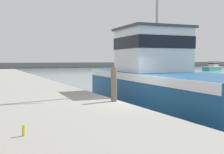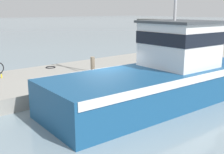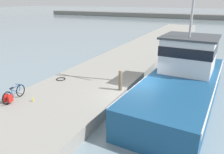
% 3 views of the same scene
% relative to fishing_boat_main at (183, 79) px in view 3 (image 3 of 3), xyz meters
% --- Properties ---
extents(ground_plane, '(320.00, 320.00, 0.00)m').
position_rel_fishing_boat_main_xyz_m(ground_plane, '(-2.33, -2.13, -1.37)').
color(ground_plane, gray).
extents(dock_pier, '(5.80, 80.00, 0.70)m').
position_rel_fishing_boat_main_xyz_m(dock_pier, '(-6.07, -2.13, -1.01)').
color(dock_pier, gray).
rests_on(dock_pier, ground_plane).
extents(fishing_boat_main, '(4.50, 13.58, 10.20)m').
position_rel_fishing_boat_main_xyz_m(fishing_boat_main, '(0.00, 0.00, 0.00)').
color(fishing_boat_main, navy).
rests_on(fishing_boat_main, ground_plane).
extents(bicycle_touring, '(0.59, 1.76, 0.78)m').
position_rel_fishing_boat_main_xyz_m(bicycle_touring, '(-8.18, -5.99, -0.30)').
color(bicycle_touring, black).
rests_on(bicycle_touring, dock_pier).
extents(mooring_post, '(0.23, 0.23, 1.28)m').
position_rel_fishing_boat_main_xyz_m(mooring_post, '(-3.43, -1.97, -0.02)').
color(mooring_post, '#756651').
rests_on(mooring_post, dock_pier).
extents(hose_coil, '(0.65, 0.65, 0.06)m').
position_rel_fishing_boat_main_xyz_m(hose_coil, '(-7.99, -2.04, -0.64)').
color(hose_coil, black).
rests_on(hose_coil, dock_pier).
extents(water_bottle_by_bike, '(0.07, 0.07, 0.23)m').
position_rel_fishing_boat_main_xyz_m(water_bottle_by_bike, '(-7.16, -5.55, -0.55)').
color(water_bottle_by_bike, yellow).
rests_on(water_bottle_by_bike, dock_pier).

